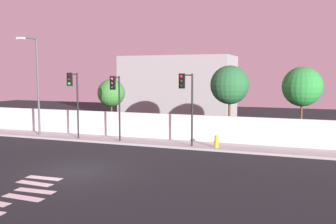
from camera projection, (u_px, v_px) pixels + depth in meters
name	position (u px, v px, depth m)	size (l,w,h in m)	color
ground_plane	(76.00, 171.00, 18.51)	(80.00, 80.00, 0.00)	black
sidewalk	(144.00, 142.00, 26.16)	(36.00, 2.40, 0.15)	#A5A5A5
perimeter_wall	(151.00, 126.00, 27.26)	(36.00, 0.18, 1.80)	silver
crosswalk_marking	(20.00, 193.00, 15.14)	(2.85, 4.76, 0.01)	silver
traffic_light_left	(187.00, 94.00, 23.17)	(0.43, 1.80, 4.66)	black
traffic_light_center	(116.00, 94.00, 25.24)	(0.34, 1.20, 4.49)	black
traffic_light_right	(73.00, 91.00, 26.17)	(0.52, 1.55, 4.72)	black
street_lamp_curbside	(36.00, 79.00, 27.99)	(0.61, 1.96, 7.27)	#4C4C51
fire_hydrant	(216.00, 141.00, 23.71)	(0.44, 0.26, 0.81)	gold
roadside_tree_leftmost	(111.00, 93.00, 29.86)	(2.18, 2.18, 4.37)	brown
roadside_tree_midleft	(230.00, 85.00, 26.52)	(2.75, 2.75, 5.39)	brown
roadside_tree_midright	(302.00, 87.00, 24.85)	(2.63, 2.63, 5.27)	brown
low_building_distant	(178.00, 87.00, 41.01)	(11.90, 6.00, 6.70)	#999999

